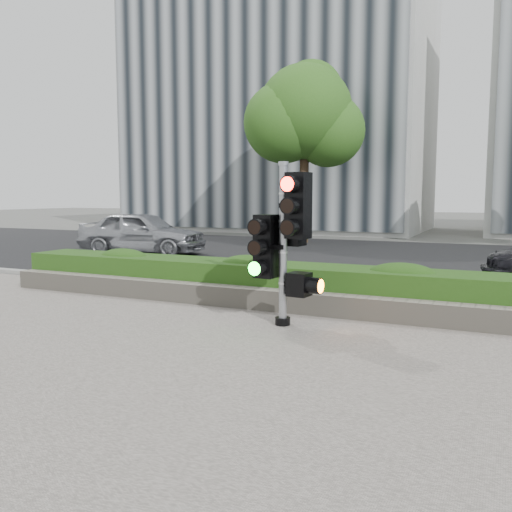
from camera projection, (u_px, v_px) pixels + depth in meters
ground at (247, 343)px, 6.98m from camera, size 120.00×120.00×0.00m
sidewalk at (122, 412)px, 4.73m from camera, size 16.00×11.00×0.03m
road at (395, 260)px, 15.99m from camera, size 60.00×13.00×0.02m
curb at (323, 298)px, 9.81m from camera, size 60.00×0.25×0.12m
stone_wall at (299, 302)px, 8.67m from camera, size 12.00×0.32×0.34m
hedge at (312, 286)px, 9.24m from camera, size 12.00×1.00×0.68m
building_left at (281, 96)px, 30.65m from camera, size 16.00×9.00×15.00m
tree_left at (305, 116)px, 21.43m from camera, size 4.61×4.03×7.34m
traffic_signal at (286, 236)px, 7.73m from camera, size 0.83×0.63×2.34m
car_silver at (142, 233)px, 17.41m from camera, size 4.27×2.16×1.39m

